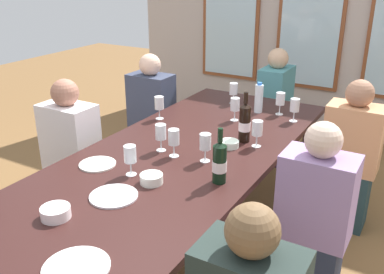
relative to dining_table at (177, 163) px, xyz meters
The scene contains 27 objects.
ground_plane 0.68m from the dining_table, ahead, with size 12.00×12.00×0.00m, color brown.
back_wall_with_windows 2.87m from the dining_table, 90.00° to the left, with size 4.31×0.10×2.90m.
dining_table is the anchor object (origin of this frame).
white_plate_0 0.48m from the dining_table, 131.77° to the right, with size 0.21×0.21×0.01m, color white.
white_plate_1 0.60m from the dining_table, 89.93° to the right, with size 0.24×0.24×0.01m, color white.
white_plate_2 1.13m from the dining_table, 78.12° to the right, with size 0.26×0.26×0.01m, color white.
wine_bottle_0 0.52m from the dining_table, 56.07° to the left, with size 0.08×0.08×0.33m.
wine_bottle_1 0.46m from the dining_table, 26.12° to the right, with size 0.08×0.08×0.31m.
tasting_bowl_0 0.40m from the dining_table, 78.20° to the right, with size 0.12×0.12×0.05m, color white.
tasting_bowl_1 0.36m from the dining_table, 49.22° to the left, with size 0.12×0.12×0.04m, color white.
tasting_bowl_2 0.89m from the dining_table, 96.89° to the right, with size 0.14×0.14×0.05m, color white.
water_bottle 1.03m from the dining_table, 82.91° to the left, with size 0.06×0.06×0.24m.
wine_glass_0 0.76m from the dining_table, 86.43° to the left, with size 0.07×0.07×0.17m.
wine_glass_1 0.18m from the dining_table, 87.28° to the right, with size 0.07×0.07×0.17m.
wine_glass_2 1.09m from the dining_table, 74.50° to the left, with size 0.07×0.07×0.17m.
wine_glass_3 0.69m from the dining_table, 133.24° to the left, with size 0.07×0.07×0.17m.
wine_glass_4 1.13m from the dining_table, 97.23° to the left, with size 0.07×0.07×0.17m.
wine_glass_5 0.27m from the dining_table, ahead, with size 0.07×0.07×0.17m.
wine_glass_6 1.05m from the dining_table, 65.26° to the left, with size 0.07×0.07×0.17m.
wine_glass_7 0.41m from the dining_table, 101.60° to the right, with size 0.07×0.07×0.17m.
wine_glass_8 0.55m from the dining_table, 43.82° to the left, with size 0.07×0.07×0.17m.
wine_glass_9 0.21m from the dining_table, behind, with size 0.07×0.07×0.17m.
seated_person_2 1.30m from the dining_table, 132.23° to the left, with size 0.38×0.24×1.11m.
seated_person_3 1.29m from the dining_table, 47.58° to the left, with size 0.38×0.24×1.11m.
seated_person_4 0.88m from the dining_table, behind, with size 0.38×0.24×1.11m.
seated_person_5 0.88m from the dining_table, ahead, with size 0.38×0.24×1.11m.
seated_person_6 1.76m from the dining_table, 90.00° to the left, with size 0.24×0.38×1.11m.
Camera 1 is at (1.30, -2.05, 1.84)m, focal length 40.55 mm.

